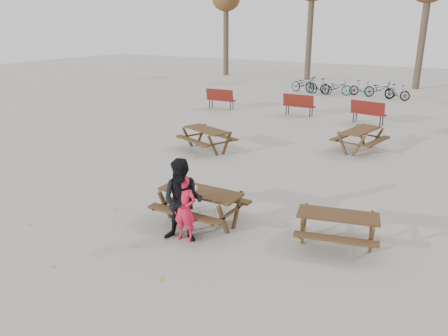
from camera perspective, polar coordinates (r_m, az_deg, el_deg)
The scene contains 13 objects.
ground at distance 9.78m, azimuth -3.01°, elevation -7.17°, with size 80.00×80.00×0.00m, color gray.
main_picnic_table at distance 9.54m, azimuth -3.06°, elevation -4.00°, with size 1.80×1.45×0.78m.
food_tray at distance 9.36m, azimuth -4.17°, elevation -3.12°, with size 0.18×0.11×0.04m, color silver.
bread_roll at distance 9.35m, azimuth -4.18°, elevation -2.88°, with size 0.14×0.06×0.05m, color tan.
soda_bottle at distance 9.30m, azimuth -3.66°, elevation -2.89°, with size 0.07×0.07×0.17m.
child at distance 8.82m, azimuth -5.15°, elevation -5.33°, with size 0.50×0.33×1.37m, color red.
adult at distance 8.73m, azimuth -5.41°, elevation -4.29°, with size 0.84×0.66×1.73m, color black.
picnic_table_east at distance 9.00m, azimuth 14.51°, elevation -7.80°, with size 1.56×1.26×0.67m, color #352013, non-canonical shape.
picnic_table_north at distance 15.11m, azimuth -2.28°, elevation 3.72°, with size 1.76×1.42×0.76m, color #352013, non-canonical shape.
picnic_table_far at distance 15.75m, azimuth 17.33°, elevation 3.49°, with size 1.77×1.42×0.76m, color #352013, non-canonical shape.
park_bench_row at distance 20.68m, azimuth 13.88°, elevation 7.62°, with size 12.80×1.43×1.03m.
bicycle_row at distance 27.89m, azimuth 15.33°, elevation 10.14°, with size 7.37×1.31×1.02m.
fallen_leaves at distance 11.57m, azimuth 5.93°, elevation -3.05°, with size 11.00×11.00×0.01m, color #C08A2E, non-canonical shape.
Camera 1 is at (4.92, -7.32, 4.24)m, focal length 35.00 mm.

